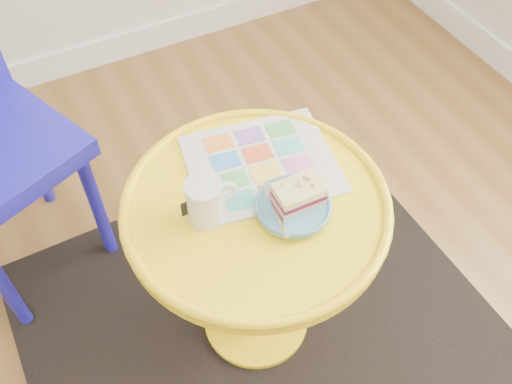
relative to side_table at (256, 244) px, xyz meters
name	(u,v)px	position (x,y,z in m)	size (l,w,h in m)	color
rug	(256,320)	(0.00, 0.00, -0.41)	(1.30, 1.10, 0.01)	black
side_table	(256,244)	(0.00, 0.00, 0.00)	(0.60, 0.60, 0.57)	yellow
newspaper	(262,164)	(0.07, 0.10, 0.16)	(0.34, 0.29, 0.01)	silver
mug	(206,200)	(-0.11, 0.02, 0.22)	(0.11, 0.08, 0.10)	silver
plate	(293,206)	(0.06, -0.06, 0.18)	(0.17, 0.17, 0.02)	teal
cake_slice	(299,194)	(0.08, -0.05, 0.21)	(0.11, 0.07, 0.05)	#D3BC8C
fork	(275,209)	(0.02, -0.05, 0.19)	(0.04, 0.14, 0.00)	silver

